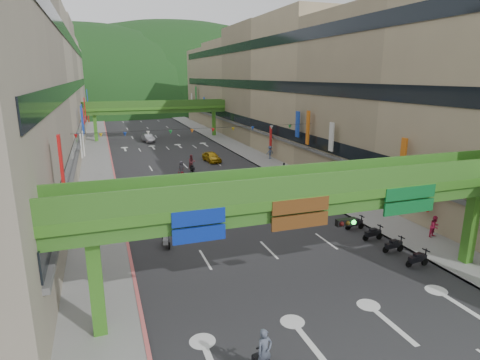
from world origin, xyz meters
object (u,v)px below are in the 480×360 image
overpass_near (339,205)px  scooter_rider_near (264,356)px  scooter_rider_mid (192,163)px  pedestrian_red (434,228)px  car_yellow (212,157)px  car_silver (148,138)px

overpass_near → scooter_rider_near: 8.43m
scooter_rider_mid → pedestrian_red: scooter_rider_mid is taller
scooter_rider_near → pedestrian_red: scooter_rider_near is taller
pedestrian_red → scooter_rider_near: bearing=-167.4°
overpass_near → scooter_rider_mid: 31.13m
scooter_rider_mid → pedestrian_red: bearing=-65.3°
overpass_near → car_yellow: (3.08, 35.96, -4.50)m
overpass_near → scooter_rider_near: overpass_near is taller
scooter_rider_near → pedestrian_red: (17.14, 8.85, -0.23)m
overpass_near → car_yellow: size_ratio=6.81×
overpass_near → car_silver: size_ratio=6.66×
car_silver → car_yellow: 21.29m
car_silver → pedestrian_red: bearing=-83.4°
scooter_rider_mid → car_silver: 25.57m
scooter_rider_near → scooter_rider_mid: size_ratio=0.98×
scooter_rider_mid → car_silver: scooter_rider_mid is taller
scooter_rider_near → car_silver: 60.76m
overpass_near → car_yellow: bearing=85.1°
car_yellow → pedestrian_red: size_ratio=2.57×
scooter_rider_near → car_yellow: bearing=77.5°
scooter_rider_near → car_silver: scooter_rider_near is taller
car_silver → overpass_near: bearing=-95.8°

